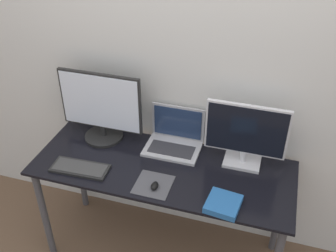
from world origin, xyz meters
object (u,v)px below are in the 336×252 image
(keyboard, at_px, (80,168))
(mouse, at_px, (155,186))
(monitor_left, at_px, (101,108))
(book, at_px, (223,204))
(monitor_right, at_px, (246,134))
(laptop, at_px, (175,138))

(keyboard, distance_m, mouse, 0.49)
(monitor_left, bearing_deg, keyboard, -89.51)
(monitor_left, distance_m, book, 1.00)
(mouse, bearing_deg, monitor_right, 40.52)
(keyboard, relative_size, mouse, 5.32)
(monitor_left, xyz_separation_m, book, (0.89, -0.40, -0.22))
(laptop, relative_size, mouse, 5.25)
(monitor_left, height_order, mouse, monitor_left)
(book, bearing_deg, monitor_right, 83.84)
(monitor_right, xyz_separation_m, book, (-0.04, -0.40, -0.20))
(monitor_left, distance_m, monitor_right, 0.94)
(laptop, distance_m, book, 0.61)
(laptop, xyz_separation_m, keyboard, (-0.48, -0.40, -0.05))
(laptop, height_order, book, laptop)
(keyboard, relative_size, book, 1.78)
(monitor_right, height_order, mouse, monitor_right)
(monitor_left, bearing_deg, monitor_right, 0.01)
(monitor_left, height_order, monitor_right, monitor_left)
(laptop, bearing_deg, keyboard, -140.23)
(monitor_left, relative_size, book, 2.75)
(monitor_right, height_order, keyboard, monitor_right)
(laptop, bearing_deg, monitor_right, -6.23)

